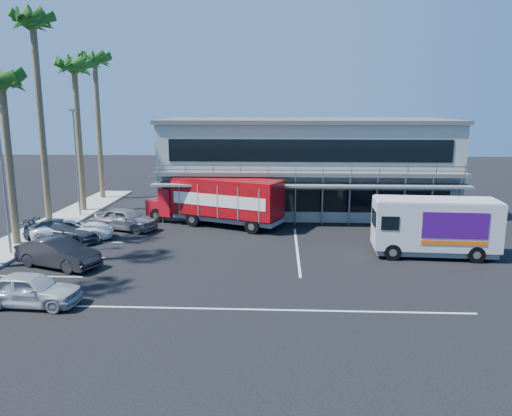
{
  "coord_description": "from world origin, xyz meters",
  "views": [
    {
      "loc": [
        0.92,
        -25.38,
        8.26
      ],
      "look_at": [
        -0.46,
        3.81,
        2.3
      ],
      "focal_mm": 35.0,
      "sensor_mm": 36.0,
      "label": 1
    }
  ],
  "objects_px": {
    "white_van": "(435,226)",
    "parked_car_a": "(31,289)",
    "red_truck": "(218,200)",
    "parked_car_b": "(58,253)"
  },
  "relations": [
    {
      "from": "white_van",
      "to": "parked_car_a",
      "type": "relative_size",
      "value": 1.62
    },
    {
      "from": "white_van",
      "to": "red_truck",
      "type": "bearing_deg",
      "value": 155.66
    },
    {
      "from": "white_van",
      "to": "parked_car_a",
      "type": "bearing_deg",
      "value": -153.97
    },
    {
      "from": "white_van",
      "to": "parked_car_b",
      "type": "bearing_deg",
      "value": -168.66
    },
    {
      "from": "red_truck",
      "to": "parked_car_a",
      "type": "xyz_separation_m",
      "value": [
        -6.12,
        -14.78,
        -1.15
      ]
    },
    {
      "from": "red_truck",
      "to": "parked_car_a",
      "type": "relative_size",
      "value": 2.43
    },
    {
      "from": "red_truck",
      "to": "white_van",
      "type": "bearing_deg",
      "value": -4.1
    },
    {
      "from": "parked_car_a",
      "to": "red_truck",
      "type": "bearing_deg",
      "value": -19.11
    },
    {
      "from": "white_van",
      "to": "parked_car_a",
      "type": "distance_m",
      "value": 20.71
    },
    {
      "from": "parked_car_a",
      "to": "parked_car_b",
      "type": "bearing_deg",
      "value": 15.49
    }
  ]
}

